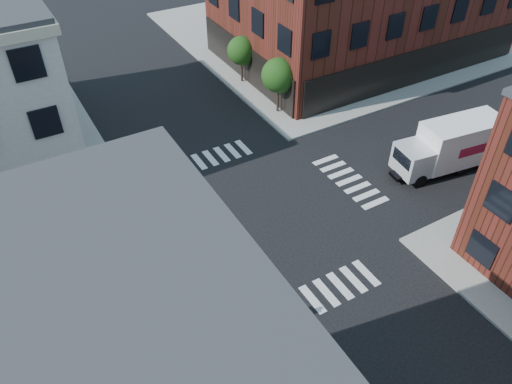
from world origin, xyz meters
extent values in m
plane|color=black|center=(0.00, 0.00, 0.00)|extent=(120.00, 120.00, 0.00)
cube|color=gray|center=(21.00, 21.00, 0.07)|extent=(30.00, 30.00, 0.15)
cylinder|color=black|center=(7.50, 10.00, 0.89)|extent=(0.18, 0.18, 1.47)
cylinder|color=black|center=(7.50, 10.00, 1.62)|extent=(0.12, 0.12, 1.47)
sphere|color=#193C10|center=(7.50, 10.00, 3.30)|extent=(2.69, 2.69, 2.69)
sphere|color=#193C10|center=(7.75, 9.90, 2.75)|extent=(1.85, 1.85, 1.85)
cylinder|color=black|center=(7.50, 16.00, 0.81)|extent=(0.18, 0.18, 1.33)
cylinder|color=black|center=(7.50, 16.00, 1.48)|extent=(0.12, 0.12, 1.33)
sphere|color=#193C10|center=(7.50, 16.00, 3.00)|extent=(2.43, 2.43, 2.43)
sphere|color=#193C10|center=(7.75, 15.90, 2.51)|extent=(1.67, 1.67, 1.67)
cylinder|color=black|center=(-6.80, -6.80, 2.30)|extent=(0.12, 0.12, 4.60)
cylinder|color=black|center=(-6.80, -6.80, 0.30)|extent=(0.28, 0.28, 0.30)
cube|color=#053819|center=(-6.25, -6.80, 3.15)|extent=(1.10, 0.03, 0.22)
cube|color=#053819|center=(-6.80, -6.25, 3.40)|extent=(0.03, 1.10, 0.22)
imported|color=black|center=(-6.45, -6.70, 3.90)|extent=(0.22, 0.18, 1.10)
imported|color=black|center=(-6.90, -6.45, 3.90)|extent=(0.18, 0.22, 1.10)
cube|color=white|center=(14.37, -2.28, 2.05)|extent=(5.92, 3.17, 3.02)
cube|color=maroon|center=(14.21, -3.51, 2.05)|extent=(2.13, 0.33, 0.68)
cube|color=maroon|center=(14.54, -1.05, 2.05)|extent=(2.13, 0.33, 0.68)
cube|color=silver|center=(10.71, -1.79, 1.51)|extent=(2.24, 2.58, 1.95)
cube|color=black|center=(9.79, -1.66, 1.85)|extent=(0.34, 1.85, 0.88)
cube|color=black|center=(13.22, -2.13, 0.49)|extent=(7.85, 2.00, 0.24)
cylinder|color=black|center=(10.57, -2.80, 0.49)|extent=(1.01, 0.47, 0.97)
cylinder|color=black|center=(10.84, -0.77, 0.49)|extent=(1.01, 0.47, 0.97)
cylinder|color=black|center=(14.04, -3.27, 0.49)|extent=(1.01, 0.47, 0.97)
cylinder|color=black|center=(14.32, -1.24, 0.49)|extent=(1.01, 0.47, 0.97)
cylinder|color=black|center=(16.36, -3.58, 0.49)|extent=(1.01, 0.47, 0.97)
cylinder|color=black|center=(16.63, -1.55, 0.49)|extent=(1.01, 0.47, 0.97)
cube|color=#CE5309|center=(-3.24, -3.96, 0.02)|extent=(0.52, 0.52, 0.04)
cone|color=#CE5309|center=(-3.24, -3.96, 0.39)|extent=(0.49, 0.49, 0.79)
cylinder|color=white|center=(-3.24, -3.96, 0.51)|extent=(0.30, 0.30, 0.09)
camera|label=1|loc=(-11.64, -19.75, 20.93)|focal=35.00mm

